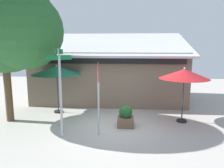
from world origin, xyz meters
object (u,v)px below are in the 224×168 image
at_px(shade_tree, 8,24).
at_px(sidewalk_planter, 126,117).
at_px(patio_umbrella_forest_green_left, 57,70).
at_px(street_sign_post, 60,84).
at_px(stop_sign, 98,84).
at_px(patio_umbrella_crimson_center, 184,74).

bearing_deg(shade_tree, sidewalk_planter, -1.56).
bearing_deg(patio_umbrella_forest_green_left, street_sign_post, -69.22).
xyz_separation_m(stop_sign, sidewalk_planter, (1.01, 0.93, -1.54)).
bearing_deg(patio_umbrella_crimson_center, stop_sign, -154.27).
bearing_deg(patio_umbrella_forest_green_left, stop_sign, -46.85).
xyz_separation_m(patio_umbrella_forest_green_left, shade_tree, (-1.46, -1.55, 2.11)).
xyz_separation_m(patio_umbrella_forest_green_left, sidewalk_planter, (3.47, -1.69, -1.74)).
xyz_separation_m(stop_sign, patio_umbrella_crimson_center, (3.51, 1.69, 0.19)).
bearing_deg(street_sign_post, shade_tree, 151.15).
bearing_deg(patio_umbrella_crimson_center, patio_umbrella_forest_green_left, 171.12).
distance_m(shade_tree, sidewalk_planter, 6.25).
relative_size(stop_sign, shade_tree, 0.42).
xyz_separation_m(street_sign_post, stop_sign, (1.33, 0.36, -0.04)).
bearing_deg(stop_sign, patio_umbrella_crimson_center, 25.73).
bearing_deg(stop_sign, sidewalk_planter, 42.80).
relative_size(patio_umbrella_forest_green_left, shade_tree, 0.38).
bearing_deg(street_sign_post, stop_sign, 15.13).
bearing_deg(shade_tree, stop_sign, -15.25).
relative_size(street_sign_post, shade_tree, 0.50).
xyz_separation_m(stop_sign, patio_umbrella_forest_green_left, (-2.46, 2.62, 0.19)).
height_order(shade_tree, sidewalk_planter, shade_tree).
bearing_deg(sidewalk_planter, patio_umbrella_forest_green_left, 154.04).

